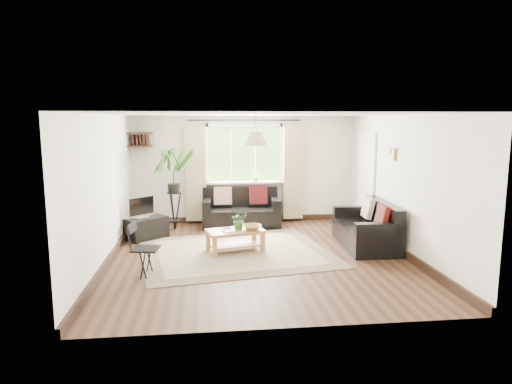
{
  "coord_description": "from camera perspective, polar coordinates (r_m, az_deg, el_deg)",
  "views": [
    {
      "loc": [
        -0.89,
        -7.5,
        2.32
      ],
      "look_at": [
        0.0,
        0.4,
        1.05
      ],
      "focal_mm": 32.0,
      "sensor_mm": 36.0,
      "label": 1
    }
  ],
  "objects": [
    {
      "name": "sofa_back",
      "position": [
        9.98,
        -1.88,
        -2.04
      ],
      "size": [
        1.69,
        0.87,
        0.79
      ],
      "primitive_type": null,
      "rotation": [
        0.0,
        0.0,
        -0.02
      ],
      "color": "black",
      "rests_on": "floor"
    },
    {
      "name": "wall_front",
      "position": [
        4.96,
        4.11,
        -4.01
      ],
      "size": [
        5.0,
        0.02,
        2.4
      ],
      "primitive_type": "cube",
      "color": "silver",
      "rests_on": "floor"
    },
    {
      "name": "book_b",
      "position": [
        8.09,
        -4.18,
        -4.6
      ],
      "size": [
        0.16,
        0.21,
        0.02
      ],
      "primitive_type": "imported",
      "rotation": [
        0.0,
        0.0,
        0.01
      ],
      "color": "#562822",
      "rests_on": "coffee_table"
    },
    {
      "name": "wall_left",
      "position": [
        7.75,
        -18.35,
        0.3
      ],
      "size": [
        0.02,
        5.5,
        2.4
      ],
      "primitive_type": "cube",
      "color": "silver",
      "rests_on": "floor"
    },
    {
      "name": "corner_shelf",
      "position": [
        10.1,
        -14.26,
        6.37
      ],
      "size": [
        0.5,
        0.5,
        0.34
      ],
      "primitive_type": null,
      "color": "black",
      "rests_on": "wall_back"
    },
    {
      "name": "folding_chair",
      "position": [
        7.03,
        -13.63,
        -7.02
      ],
      "size": [
        0.47,
        0.47,
        0.8
      ],
      "primitive_type": null,
      "rotation": [
        0.0,
        0.0,
        1.42
      ],
      "color": "black",
      "rests_on": "floor"
    },
    {
      "name": "wall_back",
      "position": [
        10.34,
        -1.46,
        2.87
      ],
      "size": [
        5.0,
        0.02,
        2.4
      ],
      "primitive_type": "cube",
      "color": "silver",
      "rests_on": "floor"
    },
    {
      "name": "table_plant",
      "position": [
        8.09,
        -2.14,
        -3.51
      ],
      "size": [
        0.32,
        0.29,
        0.32
      ],
      "primitive_type": "imported",
      "rotation": [
        0.0,
        0.0,
        0.16
      ],
      "color": "#2C5F26",
      "rests_on": "coffee_table"
    },
    {
      "name": "tv",
      "position": [
        9.14,
        -14.19,
        -1.73
      ],
      "size": [
        0.59,
        0.54,
        0.46
      ],
      "primitive_type": null,
      "rotation": [
        0.0,
        0.0,
        0.7
      ],
      "color": "#A5A5AA",
      "rests_on": "tv_stand"
    },
    {
      "name": "sill_plant",
      "position": [
        10.27,
        -0.01,
        2.06
      ],
      "size": [
        0.14,
        0.1,
        0.27
      ],
      "primitive_type": "imported",
      "color": "#2D6023",
      "rests_on": "window"
    },
    {
      "name": "palm_stand",
      "position": [
        9.74,
        -10.23,
        0.37
      ],
      "size": [
        0.81,
        0.81,
        1.74
      ],
      "primitive_type": null,
      "rotation": [
        0.0,
        0.0,
        -0.23
      ],
      "color": "black",
      "rests_on": "floor"
    },
    {
      "name": "ceiling",
      "position": [
        7.55,
        0.35,
        9.69
      ],
      "size": [
        5.5,
        5.5,
        0.0
      ],
      "primitive_type": "plane",
      "rotation": [
        3.14,
        0.0,
        0.0
      ],
      "color": "white",
      "rests_on": "floor"
    },
    {
      "name": "coffee_table",
      "position": [
        8.1,
        -2.61,
        -6.1
      ],
      "size": [
        1.08,
        0.76,
        0.4
      ],
      "primitive_type": null,
      "rotation": [
        0.0,
        0.0,
        0.26
      ],
      "color": "#985E31",
      "rests_on": "floor"
    },
    {
      "name": "window",
      "position": [
        10.27,
        -1.45,
        4.78
      ],
      "size": [
        2.5,
        0.16,
        2.16
      ],
      "primitive_type": null,
      "color": "white",
      "rests_on": "wall_back"
    },
    {
      "name": "bowl",
      "position": [
        8.05,
        -0.5,
        -4.42
      ],
      "size": [
        0.35,
        0.35,
        0.08
      ],
      "primitive_type": "imported",
      "rotation": [
        0.0,
        0.0,
        0.06
      ],
      "color": "olive",
      "rests_on": "coffee_table"
    },
    {
      "name": "floor",
      "position": [
        7.9,
        0.33,
        -8.0
      ],
      "size": [
        5.5,
        5.5,
        0.0
      ],
      "primitive_type": "plane",
      "color": "black",
      "rests_on": "ground"
    },
    {
      "name": "tv_stand",
      "position": [
        9.22,
        -13.53,
        -4.41
      ],
      "size": [
        0.88,
        0.84,
        0.42
      ],
      "primitive_type": "cube",
      "rotation": [
        0.0,
        0.0,
        0.7
      ],
      "color": "black",
      "rests_on": "floor"
    },
    {
      "name": "pendant_lamp",
      "position": [
        7.95,
        0.0,
        7.13
      ],
      "size": [
        0.36,
        0.36,
        0.54
      ],
      "primitive_type": null,
      "color": "beige",
      "rests_on": "ceiling"
    },
    {
      "name": "wall_sconce",
      "position": [
        8.49,
        16.65,
        4.79
      ],
      "size": [
        0.12,
        0.12,
        0.28
      ],
      "primitive_type": null,
      "color": "beige",
      "rests_on": "wall_right"
    },
    {
      "name": "book_a",
      "position": [
        7.9,
        -4.13,
        -4.95
      ],
      "size": [
        0.23,
        0.28,
        0.02
      ],
      "primitive_type": "imported",
      "rotation": [
        0.0,
        0.0,
        0.3
      ],
      "color": "white",
      "rests_on": "coffee_table"
    },
    {
      "name": "sofa_right",
      "position": [
        8.62,
        13.52,
        -4.09
      ],
      "size": [
        1.7,
        0.9,
        0.79
      ],
      "primitive_type": null,
      "rotation": [
        0.0,
        0.0,
        -1.61
      ],
      "color": "black",
      "rests_on": "floor"
    },
    {
      "name": "door",
      "position": [
        9.88,
        13.51,
        1.15
      ],
      "size": [
        0.06,
        0.96,
        2.06
      ],
      "primitive_type": "cube",
      "color": "silver",
      "rests_on": "wall_right"
    },
    {
      "name": "wall_right",
      "position": [
        8.3,
        17.74,
        0.89
      ],
      "size": [
        0.02,
        5.5,
        2.4
      ],
      "primitive_type": "cube",
      "color": "silver",
      "rests_on": "floor"
    },
    {
      "name": "rug",
      "position": [
        8.1,
        -2.54,
        -7.51
      ],
      "size": [
        3.62,
        3.24,
        0.02
      ],
      "primitive_type": "cube",
      "rotation": [
        0.0,
        0.0,
        0.17
      ],
      "color": "#BDB292",
      "rests_on": "floor"
    }
  ]
}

